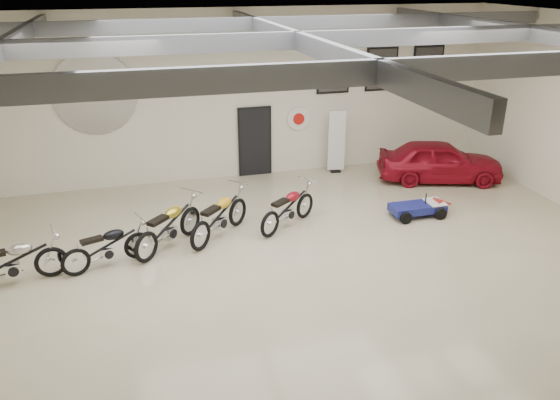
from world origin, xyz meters
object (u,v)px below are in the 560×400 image
object	(u,v)px
motorcycle_gold	(169,225)
vintage_car	(440,161)
motorcycle_black	(107,246)
motorcycle_yellow	(219,215)
motorcycle_silver	(11,262)
banner_stand	(337,142)
motorcycle_red	(288,207)
go_kart	(423,204)

from	to	relation	value
motorcycle_gold	vintage_car	bearing A→B (deg)	-29.86
motorcycle_black	motorcycle_yellow	xyz separation A→B (m)	(2.57, 0.78, 0.07)
motorcycle_silver	motorcycle_gold	size ratio (longest dim) A/B	0.95
motorcycle_silver	vintage_car	size ratio (longest dim) A/B	0.57
motorcycle_gold	vintage_car	xyz separation A→B (m)	(8.28, 2.28, 0.05)
motorcycle_gold	motorcycle_black	bearing A→B (deg)	156.74
banner_stand	motorcycle_yellow	distance (m)	5.64
vintage_car	motorcycle_yellow	bearing A→B (deg)	123.50
motorcycle_gold	motorcycle_silver	bearing A→B (deg)	149.36
motorcycle_gold	vintage_car	distance (m)	8.59
motorcycle_black	motorcycle_yellow	world-z (taller)	motorcycle_yellow
motorcycle_gold	motorcycle_yellow	size ratio (longest dim) A/B	1.00
banner_stand	motorcycle_yellow	xyz separation A→B (m)	(-4.32, -3.60, -0.41)
motorcycle_black	banner_stand	bearing A→B (deg)	13.17
banner_stand	motorcycle_black	world-z (taller)	banner_stand
motorcycle_gold	motorcycle_red	distance (m)	2.96
vintage_car	motorcycle_silver	bearing A→B (deg)	122.49
motorcycle_silver	go_kart	bearing A→B (deg)	-7.72
banner_stand	go_kart	world-z (taller)	banner_stand
go_kart	motorcycle_red	bearing A→B (deg)	175.62
banner_stand	motorcycle_gold	size ratio (longest dim) A/B	0.89
motorcycle_black	vintage_car	distance (m)	10.05
vintage_car	go_kart	bearing A→B (deg)	158.82
banner_stand	motorcycle_red	size ratio (longest dim) A/B	0.96
motorcycle_yellow	vintage_car	bearing A→B (deg)	-29.15
motorcycle_red	vintage_car	size ratio (longest dim) A/B	0.56
banner_stand	motorcycle_black	size ratio (longest dim) A/B	1.01
motorcycle_yellow	go_kart	size ratio (longest dim) A/B	1.24
banner_stand	go_kart	size ratio (longest dim) A/B	1.11
motorcycle_silver	motorcycle_red	distance (m)	6.23
motorcycle_black	vintage_car	size ratio (longest dim) A/B	0.52
banner_stand	vintage_car	xyz separation A→B (m)	(2.75, -1.55, -0.35)
motorcycle_black	go_kart	distance (m)	7.90
banner_stand	vintage_car	world-z (taller)	banner_stand
banner_stand	motorcycle_silver	world-z (taller)	banner_stand
motorcycle_silver	motorcycle_gold	bearing A→B (deg)	1.67
motorcycle_black	motorcycle_red	world-z (taller)	motorcycle_red
motorcycle_gold	go_kart	world-z (taller)	motorcycle_gold
motorcycle_gold	go_kart	bearing A→B (deg)	-44.76
banner_stand	motorcycle_silver	bearing A→B (deg)	-142.56
motorcycle_red	go_kart	world-z (taller)	motorcycle_red
motorcycle_black	motorcycle_red	bearing A→B (deg)	-7.63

